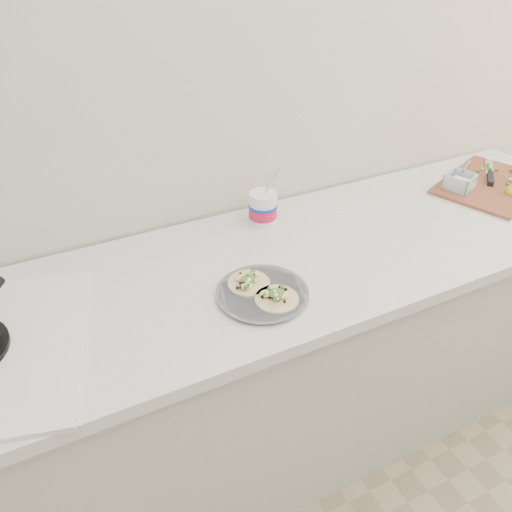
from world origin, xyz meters
name	(u,v)px	position (x,y,z in m)	size (l,w,h in m)	color
counter	(281,358)	(0.00, 1.43, 0.45)	(2.44, 0.66, 0.90)	beige
taco_plate	(262,291)	(-0.15, 1.29, 0.92)	(0.25, 0.25, 0.04)	slate
tub	(264,205)	(0.03, 1.63, 0.97)	(0.10, 0.10, 0.21)	white
cutboard	(488,182)	(0.91, 1.49, 0.92)	(0.51, 0.44, 0.07)	brown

